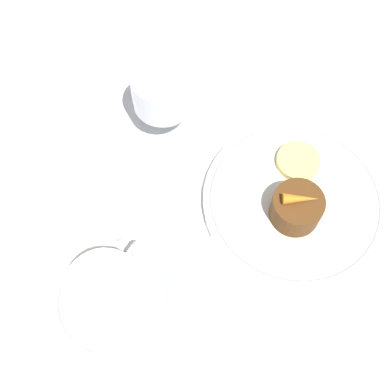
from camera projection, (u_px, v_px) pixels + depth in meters
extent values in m
plane|color=white|center=(259.00, 182.00, 0.72)|extent=(3.00, 3.00, 0.00)
cylinder|color=white|center=(294.00, 201.00, 0.70)|extent=(0.24, 0.24, 0.01)
torus|color=#999EA8|center=(295.00, 200.00, 0.70)|extent=(0.22, 0.22, 0.00)
cylinder|color=white|center=(114.00, 300.00, 0.65)|extent=(0.15, 0.15, 0.01)
torus|color=#999EA8|center=(113.00, 299.00, 0.65)|extent=(0.13, 0.13, 0.00)
cylinder|color=white|center=(107.00, 293.00, 0.62)|extent=(0.09, 0.09, 0.06)
cylinder|color=brown|center=(106.00, 292.00, 0.61)|extent=(0.08, 0.08, 0.05)
torus|color=white|center=(132.00, 254.00, 0.63)|extent=(0.03, 0.01, 0.04)
cube|color=silver|center=(147.00, 284.00, 0.65)|extent=(0.05, 0.09, 0.00)
ellipsoid|color=silver|center=(124.00, 246.00, 0.67)|extent=(0.02, 0.03, 0.00)
cylinder|color=silver|center=(165.00, 123.00, 0.76)|extent=(0.07, 0.07, 0.01)
cylinder|color=silver|center=(164.00, 113.00, 0.74)|extent=(0.01, 0.01, 0.05)
cylinder|color=silver|center=(162.00, 90.00, 0.69)|extent=(0.08, 0.08, 0.06)
cylinder|color=#5B0F1E|center=(162.00, 95.00, 0.70)|extent=(0.07, 0.07, 0.03)
cube|color=silver|center=(374.00, 127.00, 0.76)|extent=(0.01, 0.13, 0.01)
cube|color=silver|center=(317.00, 99.00, 0.78)|extent=(0.02, 0.05, 0.01)
cylinder|color=#563314|center=(297.00, 208.00, 0.67)|extent=(0.06, 0.06, 0.04)
cone|color=orange|center=(301.00, 199.00, 0.64)|extent=(0.03, 0.04, 0.01)
cylinder|color=#EFE075|center=(298.00, 161.00, 0.72)|extent=(0.06, 0.06, 0.01)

